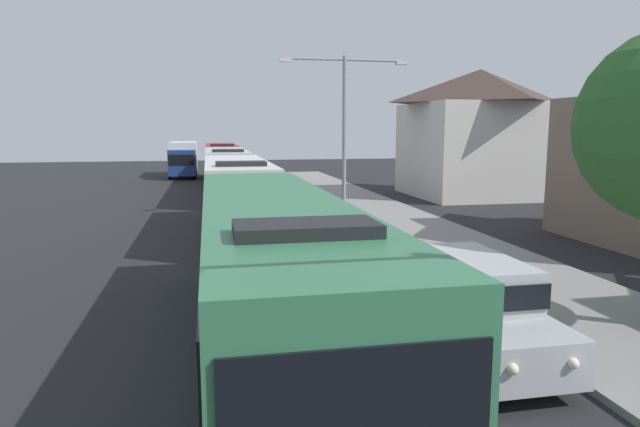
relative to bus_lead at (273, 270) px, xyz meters
name	(u,v)px	position (x,y,z in m)	size (l,w,h in m)	color
bus_lead	(273,270)	(0.00, 0.00, 0.00)	(2.58, 12.21, 3.21)	#33724C
bus_second_in_line	(237,194)	(0.00, 12.59, 0.00)	(2.58, 10.62, 3.21)	silver
bus_middle	(226,172)	(0.00, 24.82, 0.00)	(2.58, 10.97, 3.21)	silver
bus_fourth_in_line	(221,161)	(0.00, 36.67, 0.00)	(2.58, 11.79, 3.21)	maroon
white_suv	(469,302)	(3.70, -0.67, -0.66)	(1.86, 4.82, 1.90)	#B7B7BC
box_truck_oncoming	(183,158)	(-3.30, 42.49, 0.02)	(2.35, 8.41, 3.15)	navy
streetlamp_mid	(344,117)	(5.40, 16.16, 3.20)	(6.24, 0.28, 7.63)	gray
house_distant_gabled	(478,132)	(16.08, 23.18, 2.44)	(8.74, 8.58, 8.10)	beige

